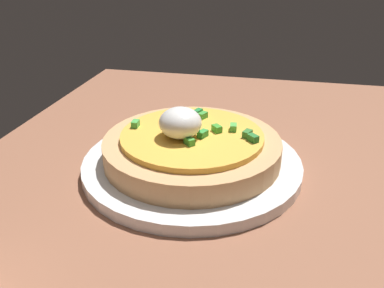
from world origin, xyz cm
name	(u,v)px	position (x,y,z in cm)	size (l,w,h in cm)	color
dining_table	(220,216)	(0.00, 0.00, 1.18)	(96.09, 67.57, 2.36)	#905B42
plate	(192,163)	(-7.51, -4.74, 3.07)	(26.97, 26.97, 1.43)	white
pizza	(191,145)	(-7.44, -4.80, 5.62)	(21.64, 21.64, 7.04)	tan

